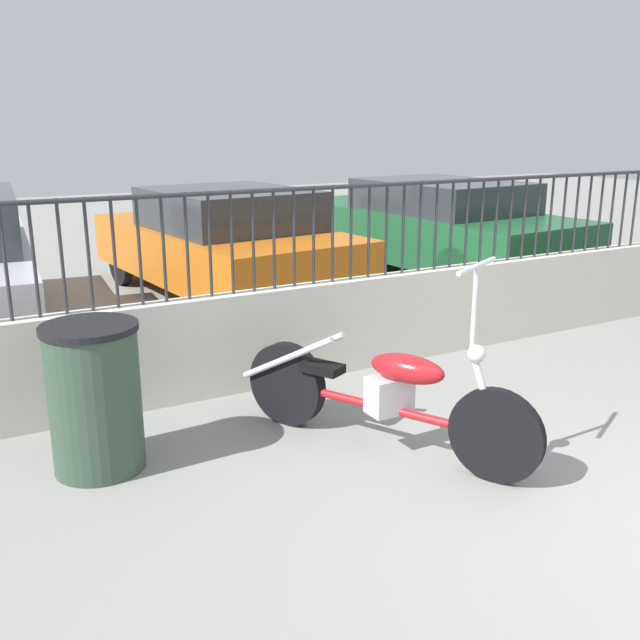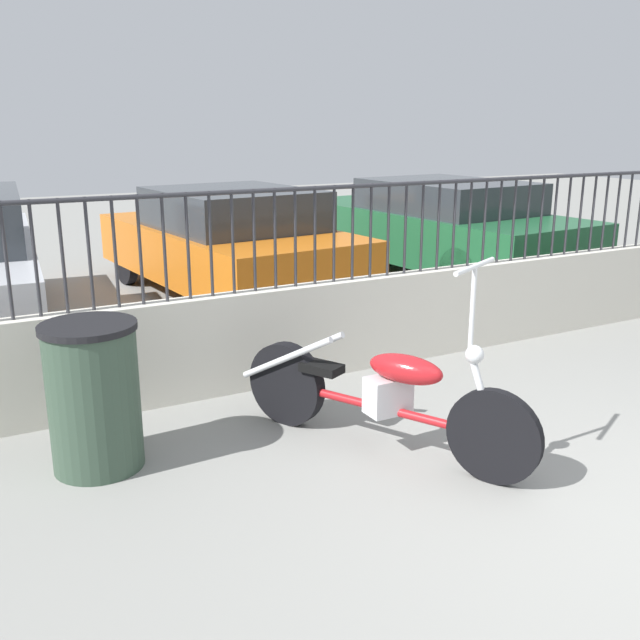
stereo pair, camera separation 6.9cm
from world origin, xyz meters
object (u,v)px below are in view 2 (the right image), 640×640
(trash_bin, at_px, (94,396))
(car_green, at_px, (438,226))
(motorcycle_red, at_px, (370,391))
(car_orange, at_px, (229,241))

(trash_bin, height_order, car_green, car_green)
(motorcycle_red, distance_m, car_green, 5.78)
(motorcycle_red, height_order, trash_bin, motorcycle_red)
(car_green, bearing_deg, trash_bin, 120.28)
(trash_bin, bearing_deg, motorcycle_red, -18.95)
(motorcycle_red, bearing_deg, car_orange, 143.24)
(motorcycle_red, xyz_separation_m, car_orange, (0.78, 4.49, 0.28))
(car_orange, bearing_deg, trash_bin, 142.65)
(trash_bin, xyz_separation_m, car_green, (5.47, 3.75, 0.21))
(motorcycle_red, bearing_deg, car_green, 111.48)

